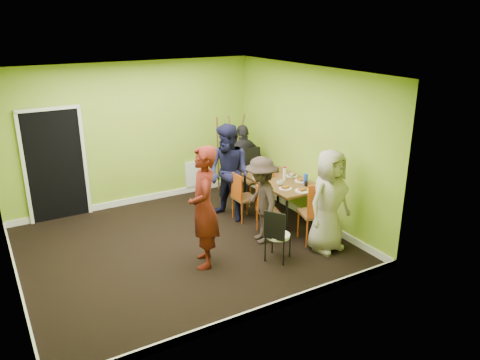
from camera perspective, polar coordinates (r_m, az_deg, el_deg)
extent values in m
plane|color=black|center=(7.85, -6.96, -7.98)|extent=(5.00, 5.00, 0.00)
cube|color=#86A32A|center=(9.36, -12.86, 5.37)|extent=(5.00, 0.04, 2.80)
cube|color=#86A32A|center=(5.43, 2.02, -4.36)|extent=(5.00, 0.04, 2.80)
cube|color=#86A32A|center=(6.81, -27.10, -1.56)|extent=(0.04, 4.50, 2.80)
cube|color=#86A32A|center=(8.55, 8.23, 4.35)|extent=(0.04, 4.50, 2.80)
cube|color=white|center=(7.02, -7.90, 12.77)|extent=(5.00, 4.50, 0.04)
cube|color=black|center=(9.12, -21.60, 1.63)|extent=(1.00, 0.05, 2.04)
cube|color=white|center=(10.05, -5.33, 0.80)|extent=(0.50, 0.04, 0.55)
cylinder|color=black|center=(7.97, 5.69, -4.64)|extent=(0.04, 0.04, 0.71)
cylinder|color=black|center=(8.42, 10.01, -3.51)|extent=(0.04, 0.04, 0.71)
cylinder|color=black|center=(9.04, 0.59, -1.58)|extent=(0.04, 0.04, 0.71)
cylinder|color=black|center=(9.43, 4.67, -0.73)|extent=(0.04, 0.04, 0.71)
cube|color=brown|center=(8.57, 5.21, -0.19)|extent=(0.90, 1.50, 0.04)
cylinder|color=#C84C12|center=(8.73, -0.89, -3.36)|extent=(0.02, 0.02, 0.43)
cylinder|color=#C84C12|center=(8.48, 0.23, -4.07)|extent=(0.02, 0.02, 0.43)
cylinder|color=#C84C12|center=(8.89, 0.89, -2.93)|extent=(0.02, 0.02, 0.43)
cylinder|color=#C84C12|center=(8.64, 2.04, -3.62)|extent=(0.02, 0.02, 0.43)
cube|color=brown|center=(8.60, 0.57, -2.18)|extent=(0.39, 0.39, 0.04)
cube|color=#C84C12|center=(8.42, -0.46, -0.80)|extent=(0.04, 0.36, 0.47)
cylinder|color=#C84C12|center=(8.26, 2.12, -4.87)|extent=(0.02, 0.02, 0.40)
cylinder|color=#C84C12|center=(8.00, 2.79, -5.71)|extent=(0.02, 0.02, 0.40)
cylinder|color=#C84C12|center=(8.35, 4.08, -4.62)|extent=(0.02, 0.02, 0.40)
cylinder|color=#C84C12|center=(8.09, 4.82, -5.45)|extent=(0.02, 0.02, 0.40)
cube|color=brown|center=(8.09, 3.48, -3.87)|extent=(0.43, 0.43, 0.04)
cube|color=#C84C12|center=(7.95, 2.37, -2.43)|extent=(0.11, 0.33, 0.44)
cylinder|color=#C84C12|center=(9.69, 2.20, -0.86)|extent=(0.03, 0.03, 0.48)
cylinder|color=#C84C12|center=(9.53, 0.27, -1.19)|extent=(0.03, 0.03, 0.48)
cylinder|color=#C84C12|center=(9.39, 3.22, -1.55)|extent=(0.03, 0.03, 0.48)
cylinder|color=#C84C12|center=(9.23, 1.26, -1.89)|extent=(0.03, 0.03, 0.48)
cube|color=brown|center=(9.38, 1.75, 0.00)|extent=(0.46, 0.46, 0.04)
cube|color=#C84C12|center=(9.46, 1.21, 2.01)|extent=(0.41, 0.06, 0.53)
cylinder|color=#C84C12|center=(7.72, 8.16, -6.42)|extent=(0.03, 0.03, 0.50)
cylinder|color=#C84C12|center=(7.87, 10.71, -6.06)|extent=(0.03, 0.03, 0.50)
cylinder|color=#C84C12|center=(8.04, 7.11, -5.30)|extent=(0.03, 0.03, 0.50)
cylinder|color=#C84C12|center=(8.18, 9.59, -4.98)|extent=(0.03, 0.03, 0.50)
cube|color=brown|center=(7.85, 8.99, -4.02)|extent=(0.55, 0.55, 0.04)
cube|color=#C84C12|center=(7.56, 9.74, -2.54)|extent=(0.42, 0.14, 0.56)
cylinder|color=black|center=(7.26, 3.08, -8.48)|extent=(0.02, 0.02, 0.40)
cylinder|color=black|center=(7.17, 5.32, -8.93)|extent=(0.02, 0.02, 0.40)
cylinder|color=black|center=(7.51, 3.95, -7.51)|extent=(0.02, 0.02, 0.40)
cylinder|color=black|center=(7.42, 6.13, -7.93)|extent=(0.02, 0.02, 0.40)
cylinder|color=white|center=(7.24, 4.67, -6.76)|extent=(0.37, 0.37, 0.04)
cube|color=black|center=(7.00, 4.23, -5.63)|extent=(0.21, 0.29, 0.44)
cylinder|color=brown|center=(9.79, -2.71, 3.08)|extent=(0.24, 0.40, 1.70)
cylinder|color=brown|center=(9.99, -0.48, 3.44)|extent=(0.24, 0.40, 1.70)
cylinder|color=brown|center=(9.68, -0.88, 2.91)|extent=(0.04, 0.39, 1.66)
cube|color=brown|center=(9.86, -1.44, 2.92)|extent=(0.46, 0.04, 0.04)
cylinder|color=white|center=(8.65, 2.26, 0.27)|extent=(0.21, 0.21, 0.01)
cylinder|color=white|center=(8.15, 5.54, -1.03)|extent=(0.23, 0.23, 0.01)
cylinder|color=white|center=(9.01, 3.39, 1.03)|extent=(0.21, 0.21, 0.01)
cylinder|color=white|center=(8.08, 7.64, -1.31)|extent=(0.26, 0.26, 0.01)
cylinder|color=white|center=(8.81, 6.33, 0.51)|extent=(0.22, 0.22, 0.01)
cylinder|color=white|center=(8.56, 7.48, -0.11)|extent=(0.24, 0.24, 0.01)
cylinder|color=white|center=(8.55, 5.45, 0.74)|extent=(0.06, 0.06, 0.23)
cylinder|color=blue|center=(8.37, 8.00, 0.11)|extent=(0.08, 0.08, 0.20)
cylinder|color=#C84C12|center=(8.73, 4.15, 0.64)|extent=(0.03, 0.03, 0.08)
cylinder|color=black|center=(8.69, 3.68, 0.60)|extent=(0.07, 0.07, 0.09)
cylinder|color=black|center=(9.00, 4.53, 1.22)|extent=(0.07, 0.07, 0.08)
cylinder|color=black|center=(8.32, 8.05, -0.46)|extent=(0.06, 0.06, 0.08)
imported|color=white|center=(8.29, 4.86, -0.38)|extent=(0.11, 0.11, 0.09)
imported|color=white|center=(8.68, 6.26, 0.51)|extent=(0.10, 0.10, 0.09)
imported|color=#51130D|center=(6.89, -4.44, -3.35)|extent=(0.66, 0.79, 1.86)
imported|color=black|center=(8.47, -1.36, 0.84)|extent=(0.96, 1.06, 1.79)
imported|color=black|center=(7.67, 2.62, -2.48)|extent=(0.76, 1.05, 1.47)
imported|color=black|center=(9.57, 0.42, 2.24)|extent=(0.91, 0.41, 1.53)
imported|color=gray|center=(7.49, 10.79, -2.53)|extent=(0.89, 0.65, 1.67)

